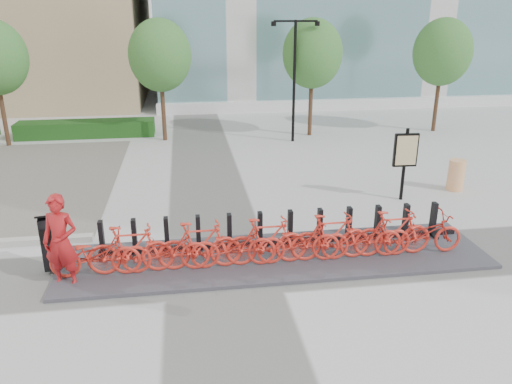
{
  "coord_description": "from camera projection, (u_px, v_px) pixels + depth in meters",
  "views": [
    {
      "loc": [
        -0.64,
        -9.71,
        5.3
      ],
      "look_at": [
        1.0,
        1.5,
        1.2
      ],
      "focal_mm": 35.0,
      "sensor_mm": 36.0,
      "label": 1
    }
  ],
  "objects": [
    {
      "name": "ground",
      "position": [
        221.0,
        269.0,
        10.93
      ],
      "size": [
        120.0,
        120.0,
        0.0
      ],
      "primitive_type": "plane",
      "color": "beige"
    },
    {
      "name": "hedge_b",
      "position": [
        87.0,
        129.0,
        22.41
      ],
      "size": [
        6.0,
        1.2,
        0.7
      ],
      "primitive_type": "cube",
      "color": "#23481C",
      "rests_on": "ground"
    },
    {
      "name": "tree_1",
      "position": [
        160.0,
        56.0,
        20.67
      ],
      "size": [
        2.6,
        2.6,
        5.1
      ],
      "color": "#4A351E",
      "rests_on": "ground"
    },
    {
      "name": "tree_2",
      "position": [
        312.0,
        54.0,
        21.55
      ],
      "size": [
        2.6,
        2.6,
        5.1
      ],
      "color": "#4A351E",
      "rests_on": "ground"
    },
    {
      "name": "tree_3",
      "position": [
        442.0,
        52.0,
        22.36
      ],
      "size": [
        2.6,
        2.6,
        5.1
      ],
      "color": "#4A351E",
      "rests_on": "ground"
    },
    {
      "name": "streetlamp",
      "position": [
        295.0,
        67.0,
        20.64
      ],
      "size": [
        2.0,
        0.2,
        5.0
      ],
      "color": "black",
      "rests_on": "ground"
    },
    {
      "name": "dock_pad",
      "position": [
        277.0,
        257.0,
        11.37
      ],
      "size": [
        9.6,
        2.4,
        0.08
      ],
      "primitive_type": "cube",
      "color": "#404048",
      "rests_on": "ground"
    },
    {
      "name": "dock_rail_posts",
      "position": [
        276.0,
        230.0,
        11.66
      ],
      "size": [
        8.02,
        0.5,
        0.85
      ],
      "primitive_type": null,
      "color": "black",
      "rests_on": "dock_pad"
    },
    {
      "name": "bike_0",
      "position": [
        95.0,
        254.0,
        10.33
      ],
      "size": [
        1.86,
        0.65,
        0.98
      ],
      "primitive_type": "imported",
      "rotation": [
        0.0,
        0.0,
        1.57
      ],
      "color": "red",
      "rests_on": "dock_pad"
    },
    {
      "name": "bike_1",
      "position": [
        130.0,
        250.0,
        10.41
      ],
      "size": [
        1.81,
        0.51,
        1.09
      ],
      "primitive_type": "imported",
      "rotation": [
        0.0,
        0.0,
        1.57
      ],
      "color": "red",
      "rests_on": "dock_pad"
    },
    {
      "name": "bike_2",
      "position": [
        166.0,
        250.0,
        10.53
      ],
      "size": [
        1.86,
        0.65,
        0.98
      ],
      "primitive_type": "imported",
      "rotation": [
        0.0,
        0.0,
        1.57
      ],
      "color": "red",
      "rests_on": "dock_pad"
    },
    {
      "name": "bike_3",
      "position": [
        200.0,
        245.0,
        10.61
      ],
      "size": [
        1.81,
        0.51,
        1.09
      ],
      "primitive_type": "imported",
      "rotation": [
        0.0,
        0.0,
        1.57
      ],
      "color": "red",
      "rests_on": "dock_pad"
    },
    {
      "name": "bike_4",
      "position": [
        233.0,
        245.0,
        10.73
      ],
      "size": [
        1.86,
        0.65,
        0.98
      ],
      "primitive_type": "imported",
      "rotation": [
        0.0,
        0.0,
        1.57
      ],
      "color": "red",
      "rests_on": "dock_pad"
    },
    {
      "name": "bike_5",
      "position": [
        266.0,
        241.0,
        10.81
      ],
      "size": [
        1.81,
        0.51,
        1.09
      ],
      "primitive_type": "imported",
      "rotation": [
        0.0,
        0.0,
        1.57
      ],
      "color": "red",
      "rests_on": "dock_pad"
    },
    {
      "name": "bike_6",
      "position": [
        299.0,
        241.0,
        10.92
      ],
      "size": [
        1.86,
        0.65,
        0.98
      ],
      "primitive_type": "imported",
      "rotation": [
        0.0,
        0.0,
        1.57
      ],
      "color": "red",
      "rests_on": "dock_pad"
    },
    {
      "name": "bike_7",
      "position": [
        331.0,
        237.0,
        11.0
      ],
      "size": [
        1.81,
        0.51,
        1.09
      ],
      "primitive_type": "imported",
      "rotation": [
        0.0,
        0.0,
        1.57
      ],
      "color": "red",
      "rests_on": "dock_pad"
    },
    {
      "name": "bike_8",
      "position": [
        362.0,
        237.0,
        11.12
      ],
      "size": [
        1.86,
        0.65,
        0.98
      ],
      "primitive_type": "imported",
      "rotation": [
        0.0,
        0.0,
        1.57
      ],
      "color": "red",
      "rests_on": "dock_pad"
    },
    {
      "name": "bike_9",
      "position": [
        393.0,
        233.0,
        11.2
      ],
      "size": [
        1.81,
        0.51,
        1.09
      ],
      "primitive_type": "imported",
      "rotation": [
        0.0,
        0.0,
        1.57
      ],
      "color": "red",
      "rests_on": "dock_pad"
    },
    {
      "name": "bike_10",
      "position": [
        423.0,
        233.0,
        11.31
      ],
      "size": [
        1.86,
        0.65,
        0.98
      ],
      "primitive_type": "imported",
      "rotation": [
        0.0,
        0.0,
        1.57
      ],
      "color": "red",
      "rests_on": "dock_pad"
    },
    {
      "name": "kiosk",
      "position": [
        49.0,
        242.0,
        10.57
      ],
      "size": [
        0.45,
        0.4,
        1.29
      ],
      "rotation": [
        0.0,
        0.0,
        0.17
      ],
      "color": "black",
      "rests_on": "dock_pad"
    },
    {
      "name": "worker_red",
      "position": [
        61.0,
        242.0,
        9.92
      ],
      "size": [
        0.82,
        0.64,
        1.98
      ],
      "primitive_type": "imported",
      "rotation": [
        0.0,
        0.0,
        -0.26
      ],
      "color": "#A61619",
      "rests_on": "ground"
    },
    {
      "name": "construction_barrel",
      "position": [
        456.0,
        175.0,
        15.6
      ],
      "size": [
        0.51,
        0.51,
        0.97
      ],
      "primitive_type": "cylinder",
      "rotation": [
        0.0,
        0.0,
        0.0
      ],
      "color": "orange",
      "rests_on": "ground"
    },
    {
      "name": "map_sign",
      "position": [
        405.0,
        153.0,
        14.48
      ],
      "size": [
        0.71,
        0.15,
        2.17
      ],
      "rotation": [
        0.0,
        0.0,
        -0.05
      ],
      "color": "black",
      "rests_on": "ground"
    }
  ]
}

